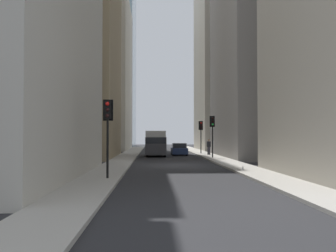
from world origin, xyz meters
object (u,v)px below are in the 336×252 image
object	(u,v)px
pedestrian	(209,146)
sedan_navy	(179,149)
traffic_light_midblock	(212,127)
traffic_light_far_junction	(201,130)
discarded_bottle	(243,168)
delivery_truck	(156,143)
traffic_light_foreground	(108,120)

from	to	relation	value
pedestrian	sedan_navy	bearing A→B (deg)	63.51
traffic_light_midblock	traffic_light_far_junction	distance (m)	8.46
traffic_light_far_junction	pedestrian	size ratio (longest dim) A/B	2.24
traffic_light_far_junction	sedan_navy	bearing A→B (deg)	115.44
traffic_light_far_junction	discarded_bottle	world-z (taller)	traffic_light_far_junction
pedestrian	discarded_bottle	xyz separation A→B (m)	(-18.71, 0.75, -0.86)
delivery_truck	traffic_light_far_junction	world-z (taller)	traffic_light_far_junction
delivery_truck	pedestrian	xyz separation A→B (m)	(-0.00, -6.10, -0.35)
traffic_light_foreground	traffic_light_midblock	xyz separation A→B (m)	(17.24, -8.27, 0.08)
sedan_navy	traffic_light_far_junction	world-z (taller)	traffic_light_far_junction
pedestrian	traffic_light_foreground	bearing A→B (deg)	158.94
traffic_light_far_junction	pedestrian	xyz separation A→B (m)	(-2.98, -0.51, -1.95)
traffic_light_far_junction	pedestrian	distance (m)	3.60
traffic_light_midblock	discarded_bottle	distance (m)	13.56
traffic_light_midblock	delivery_truck	bearing A→B (deg)	45.75
sedan_navy	pedestrian	size ratio (longest dim) A/B	2.43
traffic_light_foreground	discarded_bottle	world-z (taller)	traffic_light_foreground
sedan_navy	pedestrian	distance (m)	3.72
traffic_light_foreground	discarded_bottle	distance (m)	9.39
sedan_navy	delivery_truck	bearing A→B (deg)	120.41
traffic_light_far_junction	traffic_light_midblock	bearing A→B (deg)	-179.81
delivery_truck	traffic_light_midblock	world-z (taller)	traffic_light_midblock
traffic_light_far_junction	traffic_light_foreground	bearing A→B (deg)	162.22
sedan_navy	traffic_light_foreground	world-z (taller)	traffic_light_foreground
traffic_light_midblock	pedestrian	size ratio (longest dim) A/B	2.34
sedan_navy	pedestrian	xyz separation A→B (m)	(-1.65, -3.30, 0.44)
traffic_light_foreground	traffic_light_midblock	world-z (taller)	traffic_light_midblock
delivery_truck	traffic_light_midblock	size ratio (longest dim) A/B	1.56
delivery_truck	sedan_navy	distance (m)	3.34
traffic_light_foreground	pedestrian	xyz separation A→B (m)	(22.72, -8.75, -2.00)
traffic_light_far_junction	discarded_bottle	bearing A→B (deg)	179.35
traffic_light_midblock	traffic_light_far_junction	xyz separation A→B (m)	(8.46, 0.03, -0.13)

